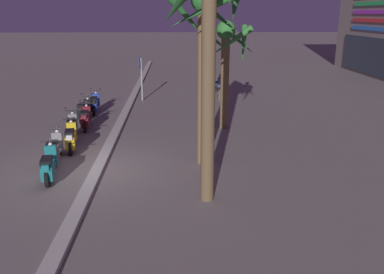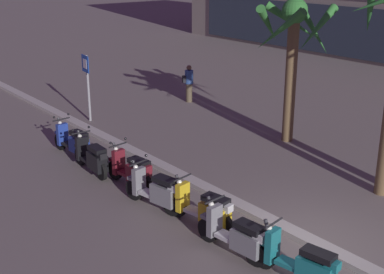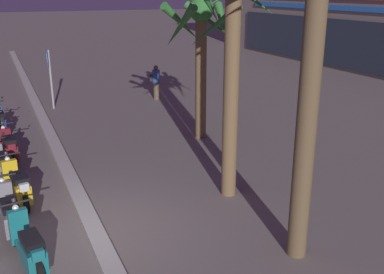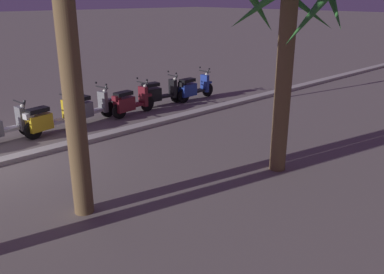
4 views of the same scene
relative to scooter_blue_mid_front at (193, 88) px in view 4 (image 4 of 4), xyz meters
name	(u,v)px [view 4 (image 4 of 4)]	position (x,y,z in m)	size (l,w,h in m)	color
scooter_blue_mid_front	(193,88)	(0.00, 0.00, 0.00)	(1.86, 0.56, 1.17)	black
scooter_black_far_back	(158,93)	(1.51, -0.21, 0.00)	(1.87, 0.56, 1.17)	black
scooter_maroon_mid_centre	(130,102)	(2.95, 0.16, 0.00)	(1.74, 0.57, 1.17)	black
scooter_grey_mid_rear	(88,108)	(4.36, -0.07, 0.01)	(1.77, 0.65, 1.17)	black
scooter_yellow_tail_end	(48,119)	(5.76, 0.21, -0.01)	(1.84, 0.66, 1.04)	black
crossing_sign	(288,59)	(-2.97, 2.10, 1.04)	(0.60, 0.15, 2.40)	#939399
palm_tree_far_corner	(290,20)	(2.94, 6.10, 2.84)	(2.39, 2.53, 4.51)	brown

